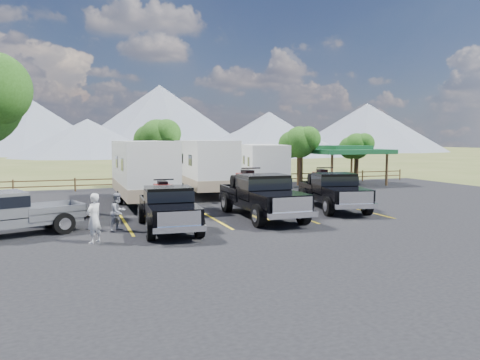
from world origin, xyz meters
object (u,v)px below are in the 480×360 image
object	(u,v)px
trailer_right	(262,167)
rig_center	(261,194)
trailer_center	(204,166)
trailer_left	(143,171)
rig_left	(168,206)
person_a	(94,218)
pavilion	(343,151)
rig_right	(332,189)
pickup_silver	(7,213)
person_b	(118,212)

from	to	relation	value
trailer_right	rig_center	bearing A→B (deg)	-99.27
trailer_center	trailer_left	bearing A→B (deg)	-141.16
rig_center	trailer_left	distance (m)	7.98
rig_left	person_a	world-z (taller)	rig_left
pavilion	trailer_right	xyz separation A→B (m)	(-8.46, -3.03, -1.01)
rig_left	rig_right	bearing A→B (deg)	19.04
trailer_left	trailer_center	xyz separation A→B (m)	(4.52, 3.35, 0.00)
trailer_center	rig_center	bearing A→B (deg)	-87.03
rig_left	pickup_silver	size ratio (longest dim) A/B	1.00
rig_center	rig_right	size ratio (longest dim) A/B	1.03
person_b	trailer_center	bearing A→B (deg)	17.27
person_a	trailer_left	bearing A→B (deg)	-152.58
rig_right	person_b	bearing A→B (deg)	-157.10
pavilion	rig_left	world-z (taller)	pavilion
rig_left	trailer_left	distance (m)	7.94
rig_left	person_a	xyz separation A→B (m)	(-2.97, -1.69, -0.06)
rig_center	trailer_right	xyz separation A→B (m)	(4.29, 10.22, 0.63)
trailer_right	person_b	bearing A→B (deg)	-120.51
rig_right	trailer_center	xyz separation A→B (m)	(-4.72, 8.58, 0.86)
rig_center	trailer_left	bearing A→B (deg)	126.14
person_a	pavilion	bearing A→B (deg)	173.86
rig_center	pavilion	bearing A→B (deg)	46.49
trailer_right	pickup_silver	xyz separation A→B (m)	(-15.04, -11.05, -0.84)
pickup_silver	person_a	world-z (taller)	person_a
trailer_center	trailer_right	size ratio (longest dim) A/B	1.09
pavilion	person_a	world-z (taller)	pavilion
rig_center	rig_left	bearing A→B (deg)	-162.67
pavilion	person_a	xyz separation A→B (m)	(-20.45, -16.38, -1.85)
pavilion	person_b	xyz separation A→B (m)	(-19.44, -14.40, -1.97)
pavilion	trailer_left	world-z (taller)	trailer_left
trailer_center	person_a	distance (m)	15.02
trailer_left	person_a	bearing A→B (deg)	-108.11
rig_right	pickup_silver	distance (m)	15.50
pavilion	trailer_right	size ratio (longest dim) A/B	0.65
rig_left	trailer_right	xyz separation A→B (m)	(9.02, 11.66, 0.78)
rig_center	rig_right	world-z (taller)	rig_center
person_a	person_b	distance (m)	2.22
rig_left	trailer_left	bearing A→B (deg)	92.46
rig_right	trailer_right	world-z (taller)	trailer_right
rig_left	person_b	bearing A→B (deg)	174.73
trailer_right	rig_right	bearing A→B (deg)	-74.49
rig_right	trailer_right	bearing A→B (deg)	103.07
trailer_right	person_b	size ratio (longest dim) A/B	6.17
pavilion	rig_right	bearing A→B (deg)	-124.10
trailer_center	pickup_silver	world-z (taller)	trailer_center
trailer_left	person_a	size ratio (longest dim) A/B	5.78
trailer_center	pickup_silver	size ratio (longest dim) A/B	1.72
rig_left	trailer_right	bearing A→B (deg)	55.41
pavilion	pickup_silver	size ratio (longest dim) A/B	1.03
trailer_right	person_a	bearing A→B (deg)	-118.45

